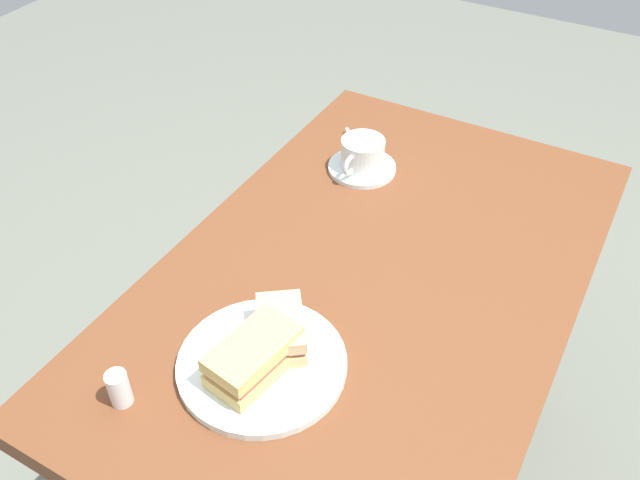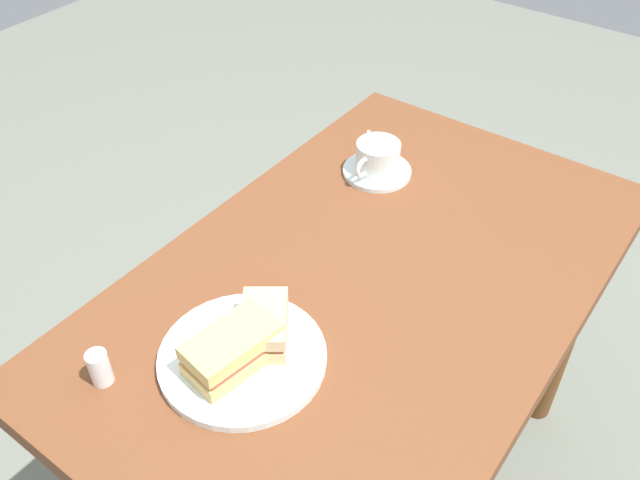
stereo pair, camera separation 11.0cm
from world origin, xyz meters
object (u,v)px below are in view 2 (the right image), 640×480
dining_table (365,323)px  coffee_saucer (377,171)px  spoon (372,147)px  sandwich_front (232,349)px  salt_shaker (100,368)px  coffee_cup (378,156)px  sandwich_back (264,325)px  sandwich_plate (243,357)px

dining_table → coffee_saucer: size_ratio=7.81×
dining_table → spoon: (-0.33, -0.20, 0.14)m
sandwich_front → salt_shaker: 0.20m
sandwich_front → salt_shaker: (0.13, -0.14, -0.01)m
salt_shaker → coffee_cup: bearing=176.5°
coffee_saucer → salt_shaker: salt_shaker is taller
sandwich_back → coffee_saucer: 0.50m
dining_table → sandwich_plate: 0.31m
salt_shaker → sandwich_back: bearing=143.6°
coffee_saucer → dining_table: bearing=29.7°
dining_table → sandwich_plate: (0.27, -0.05, 0.13)m
dining_table → sandwich_back: (0.22, -0.05, 0.16)m
sandwich_front → salt_shaker: sandwich_front is taller
dining_table → salt_shaker: (0.42, -0.19, 0.15)m
sandwich_front → spoon: size_ratio=1.84×
sandwich_back → salt_shaker: 0.25m
sandwich_front → coffee_saucer: size_ratio=1.07×
spoon → salt_shaker: bearing=0.8°
coffee_saucer → coffee_cup: 0.04m
dining_table → sandwich_back: 0.28m
sandwich_back → salt_shaker: bearing=-36.4°
dining_table → coffee_cup: size_ratio=9.35×
sandwich_back → spoon: (-0.55, -0.16, -0.03)m
sandwich_plate → spoon: spoon is taller
dining_table → coffee_saucer: coffee_saucer is taller
coffee_cup → salt_shaker: size_ratio=2.00×
sandwich_front → coffee_cup: bearing=-169.7°
sandwich_front → sandwich_plate: bearing=-179.5°
sandwich_front → sandwich_back: bearing=175.8°
coffee_saucer → spoon: spoon is taller
dining_table → sandwich_front: (0.29, -0.05, 0.17)m
sandwich_back → dining_table: bearing=168.3°
coffee_cup → spoon: size_ratio=1.43×
dining_table → salt_shaker: 0.49m
sandwich_front → salt_shaker: size_ratio=2.57×
sandwich_plate → coffee_saucer: size_ratio=1.82×
dining_table → sandwich_plate: sandwich_plate is taller
coffee_cup → dining_table: bearing=29.8°
salt_shaker → sandwich_plate: bearing=136.7°
sandwich_front → coffee_cup: 0.56m
coffee_saucer → coffee_cup: bearing=-3.4°
sandwich_front → coffee_saucer: (-0.56, -0.10, -0.04)m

